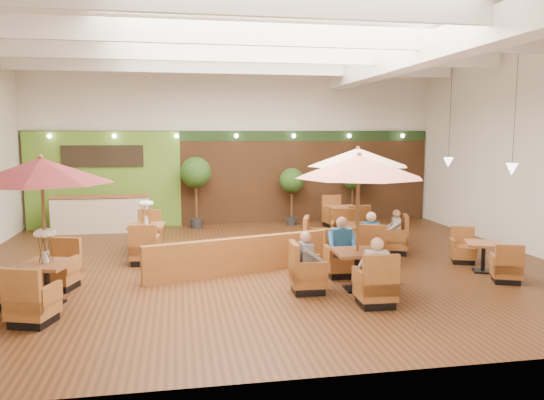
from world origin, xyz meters
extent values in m
plane|color=#381E0F|center=(0.00, 0.00, 0.00)|extent=(14.00, 14.00, 0.00)
cube|color=silver|center=(0.00, 6.00, 2.75)|extent=(14.00, 0.04, 5.50)
cube|color=silver|center=(0.00, -6.00, 2.75)|extent=(14.00, 0.04, 5.50)
cube|color=silver|center=(7.00, 0.00, 2.75)|extent=(0.04, 12.00, 5.50)
cube|color=white|center=(0.00, 0.00, 5.50)|extent=(14.00, 12.00, 0.04)
cube|color=brown|center=(0.00, 5.94, 1.60)|extent=(13.90, 0.10, 3.20)
cube|color=#1E3819|center=(0.00, 5.93, 3.05)|extent=(13.90, 0.12, 0.35)
cube|color=#5F912A|center=(-4.40, 5.88, 1.60)|extent=(5.00, 0.08, 3.20)
cube|color=black|center=(-4.40, 5.80, 2.40)|extent=(2.60, 0.08, 0.70)
cube|color=white|center=(3.50, 0.00, 4.95)|extent=(0.60, 11.00, 0.60)
cube|color=white|center=(0.00, -4.00, 5.15)|extent=(13.60, 0.12, 0.45)
cube|color=white|center=(0.00, -1.30, 5.15)|extent=(13.60, 0.12, 0.45)
cube|color=white|center=(0.00, 1.30, 5.15)|extent=(13.60, 0.12, 0.45)
cube|color=white|center=(0.00, 4.00, 5.15)|extent=(13.60, 0.12, 0.45)
cylinder|color=black|center=(5.80, -1.00, 3.90)|extent=(0.01, 0.01, 3.20)
cone|color=white|center=(5.80, -1.00, 2.30)|extent=(0.28, 0.28, 0.28)
cylinder|color=black|center=(5.80, 2.00, 3.90)|extent=(0.01, 0.01, 3.20)
cone|color=white|center=(5.80, 2.00, 2.30)|extent=(0.28, 0.28, 0.28)
sphere|color=#FFEAC6|center=(-6.00, 5.70, 3.05)|extent=(0.14, 0.14, 0.14)
sphere|color=#FFEAC6|center=(-4.00, 5.70, 3.05)|extent=(0.14, 0.14, 0.14)
sphere|color=#FFEAC6|center=(-2.00, 5.70, 3.05)|extent=(0.14, 0.14, 0.14)
sphere|color=#FFEAC6|center=(0.00, 5.70, 3.05)|extent=(0.14, 0.14, 0.14)
sphere|color=#FFEAC6|center=(2.00, 5.70, 3.05)|extent=(0.14, 0.14, 0.14)
sphere|color=#FFEAC6|center=(4.00, 5.70, 3.05)|extent=(0.14, 0.14, 0.14)
sphere|color=#FFEAC6|center=(6.00, 5.70, 3.05)|extent=(0.14, 0.14, 0.14)
cube|color=beige|center=(-4.40, 5.10, 0.55)|extent=(3.00, 0.70, 1.10)
cube|color=brown|center=(-4.40, 5.10, 1.15)|extent=(3.00, 0.75, 0.06)
cube|color=brown|center=(0.10, -0.52, 0.41)|extent=(5.80, 1.79, 0.83)
cube|color=brown|center=(-4.39, -2.29, 0.77)|extent=(1.15, 1.15, 0.06)
cylinder|color=black|center=(-4.39, -2.29, 0.40)|extent=(0.11, 0.11, 0.70)
cube|color=black|center=(-4.39, -2.29, 0.02)|extent=(0.61, 0.61, 0.04)
cube|color=brown|center=(-4.39, -3.30, 0.32)|extent=(0.84, 0.84, 0.34)
cube|color=brown|center=(-4.30, -3.57, 0.64)|extent=(0.66, 0.31, 0.75)
cube|color=brown|center=(-4.69, -3.21, 0.53)|extent=(0.27, 0.58, 0.30)
cube|color=brown|center=(-4.10, -3.40, 0.53)|extent=(0.27, 0.58, 0.30)
cube|color=black|center=(-4.39, -3.30, 0.07)|extent=(0.74, 0.74, 0.15)
cube|color=brown|center=(-4.39, -1.28, 0.32)|extent=(0.84, 0.84, 0.34)
cube|color=brown|center=(-4.48, -1.01, 0.64)|extent=(0.66, 0.31, 0.75)
cube|color=brown|center=(-4.10, -1.37, 0.53)|extent=(0.27, 0.58, 0.30)
cube|color=brown|center=(-4.69, -1.18, 0.53)|extent=(0.27, 0.58, 0.30)
cube|color=black|center=(-4.39, -1.28, 0.07)|extent=(0.74, 0.74, 0.15)
cube|color=brown|center=(-5.14, -2.20, 0.64)|extent=(0.31, 0.66, 0.75)
cylinder|color=brown|center=(-4.39, -2.29, 1.33)|extent=(0.06, 0.06, 2.67)
cone|color=maroon|center=(-4.39, -2.29, 2.49)|extent=(2.56, 2.56, 0.45)
sphere|color=brown|center=(-4.39, -2.29, 2.72)|extent=(0.10, 0.10, 0.10)
cylinder|color=silver|center=(-4.39, -2.29, 0.91)|extent=(0.10, 0.10, 0.22)
cube|color=brown|center=(1.53, -2.37, 0.77)|extent=(0.95, 0.95, 0.06)
cylinder|color=black|center=(1.53, -2.37, 0.40)|extent=(0.11, 0.11, 0.71)
cube|color=black|center=(1.53, -2.37, 0.02)|extent=(0.50, 0.50, 0.04)
cube|color=brown|center=(1.53, -3.39, 0.32)|extent=(0.69, 0.69, 0.34)
cube|color=brown|center=(1.54, -3.67, 0.64)|extent=(0.67, 0.13, 0.75)
cube|color=brown|center=(1.22, -3.38, 0.54)|extent=(0.11, 0.59, 0.30)
cube|color=brown|center=(1.84, -3.41, 0.54)|extent=(0.11, 0.59, 0.30)
cube|color=black|center=(1.53, -3.39, 0.08)|extent=(0.61, 0.61, 0.15)
cube|color=brown|center=(1.53, -1.35, 0.32)|extent=(0.69, 0.69, 0.34)
cube|color=brown|center=(1.52, -1.08, 0.64)|extent=(0.67, 0.13, 0.75)
cube|color=brown|center=(1.84, -1.37, 0.54)|extent=(0.11, 0.59, 0.30)
cube|color=brown|center=(1.22, -1.34, 0.54)|extent=(0.11, 0.59, 0.30)
cube|color=black|center=(1.53, -1.35, 0.08)|extent=(0.61, 0.61, 0.15)
cube|color=brown|center=(0.51, -2.37, 0.32)|extent=(0.69, 0.69, 0.34)
cube|color=brown|center=(0.79, -2.36, 0.64)|extent=(0.13, 0.67, 0.75)
cube|color=brown|center=(0.52, -2.06, 0.54)|extent=(0.59, 0.11, 0.30)
cube|color=brown|center=(0.49, -2.68, 0.54)|extent=(0.59, 0.11, 0.30)
cube|color=black|center=(0.51, -2.37, 0.08)|extent=(0.61, 0.61, 0.15)
cylinder|color=brown|center=(1.53, -2.37, 1.34)|extent=(0.06, 0.06, 2.68)
cone|color=#D87268|center=(1.53, -2.37, 2.50)|extent=(2.58, 2.58, 0.45)
sphere|color=brown|center=(1.53, -2.37, 2.73)|extent=(0.10, 0.10, 0.10)
cube|color=brown|center=(2.51, 0.51, 0.78)|extent=(1.18, 1.18, 0.07)
cylinder|color=black|center=(2.51, 0.51, 0.40)|extent=(0.11, 0.11, 0.72)
cube|color=black|center=(2.51, 0.51, 0.02)|extent=(0.62, 0.62, 0.04)
cube|color=brown|center=(2.51, -0.52, 0.33)|extent=(0.86, 0.86, 0.35)
cube|color=brown|center=(2.60, -0.79, 0.65)|extent=(0.67, 0.32, 0.76)
cube|color=brown|center=(2.21, -0.42, 0.55)|extent=(0.28, 0.60, 0.31)
cube|color=brown|center=(2.81, -0.62, 0.55)|extent=(0.28, 0.60, 0.31)
cube|color=black|center=(2.51, -0.52, 0.08)|extent=(0.76, 0.76, 0.15)
cube|color=brown|center=(2.51, 1.55, 0.33)|extent=(0.86, 0.86, 0.35)
cube|color=brown|center=(2.42, 1.82, 0.65)|extent=(0.67, 0.32, 0.76)
cube|color=brown|center=(2.81, 1.45, 0.55)|extent=(0.28, 0.60, 0.31)
cube|color=brown|center=(2.21, 1.65, 0.55)|extent=(0.28, 0.60, 0.31)
cube|color=black|center=(2.51, 1.55, 0.08)|extent=(0.76, 0.76, 0.15)
cube|color=brown|center=(1.48, 0.51, 0.33)|extent=(0.86, 0.86, 0.35)
cube|color=brown|center=(1.74, 0.61, 0.65)|extent=(0.32, 0.67, 0.76)
cube|color=brown|center=(1.58, 0.81, 0.55)|extent=(0.60, 0.28, 0.31)
cube|color=brown|center=(1.37, 0.21, 0.55)|extent=(0.60, 0.28, 0.31)
cube|color=black|center=(1.48, 0.51, 0.08)|extent=(0.76, 0.76, 0.15)
cube|color=brown|center=(3.55, 0.51, 0.33)|extent=(0.86, 0.86, 0.35)
cube|color=brown|center=(3.28, 0.42, 0.65)|extent=(0.32, 0.67, 0.76)
cube|color=brown|center=(3.44, 0.21, 0.55)|extent=(0.60, 0.28, 0.31)
cube|color=brown|center=(3.65, 0.81, 0.55)|extent=(0.60, 0.28, 0.31)
cube|color=black|center=(3.55, 0.51, 0.08)|extent=(0.76, 0.76, 0.15)
cylinder|color=brown|center=(2.51, 0.51, 1.36)|extent=(0.06, 0.06, 2.73)
cone|color=beige|center=(2.51, 0.51, 2.55)|extent=(2.62, 2.62, 0.45)
sphere|color=brown|center=(2.51, 0.51, 2.78)|extent=(0.10, 0.10, 0.10)
cube|color=brown|center=(-2.82, 1.57, 0.76)|extent=(0.96, 0.96, 0.06)
cylinder|color=black|center=(-2.82, 1.57, 0.39)|extent=(0.11, 0.11, 0.70)
cube|color=black|center=(-2.82, 1.57, 0.02)|extent=(0.51, 0.51, 0.04)
cube|color=brown|center=(-2.82, 0.56, 0.32)|extent=(0.70, 0.70, 0.34)
cube|color=brown|center=(-2.80, 0.28, 0.64)|extent=(0.66, 0.15, 0.74)
cube|color=brown|center=(-3.12, 0.58, 0.53)|extent=(0.13, 0.59, 0.30)
cube|color=brown|center=(-2.51, 0.54, 0.53)|extent=(0.13, 0.59, 0.30)
cube|color=black|center=(-2.82, 0.56, 0.07)|extent=(0.62, 0.62, 0.15)
cube|color=brown|center=(-2.82, 2.57, 0.32)|extent=(0.70, 0.70, 0.34)
cube|color=brown|center=(-2.84, 2.85, 0.64)|extent=(0.66, 0.15, 0.74)
cube|color=brown|center=(-2.51, 2.55, 0.53)|extent=(0.13, 0.59, 0.30)
cube|color=brown|center=(-3.12, 2.59, 0.53)|extent=(0.13, 0.59, 0.30)
cube|color=black|center=(-2.82, 2.57, 0.07)|extent=(0.62, 0.62, 0.15)
cylinder|color=silver|center=(-2.82, 1.57, 0.91)|extent=(0.10, 0.10, 0.22)
cube|color=brown|center=(4.82, -1.56, 0.65)|extent=(1.01, 1.01, 0.05)
cylinder|color=black|center=(4.82, -1.56, 0.34)|extent=(0.09, 0.09, 0.60)
cube|color=black|center=(4.82, -1.56, 0.02)|extent=(0.53, 0.53, 0.04)
cube|color=brown|center=(4.82, -2.42, 0.27)|extent=(0.73, 0.73, 0.29)
cube|color=brown|center=(4.91, -2.64, 0.55)|extent=(0.56, 0.30, 0.64)
cube|color=brown|center=(4.58, -2.32, 0.45)|extent=(0.26, 0.49, 0.25)
cube|color=brown|center=(5.07, -2.52, 0.45)|extent=(0.26, 0.49, 0.25)
cube|color=black|center=(4.82, -2.42, 0.06)|extent=(0.65, 0.65, 0.13)
cube|color=brown|center=(4.82, -0.69, 0.27)|extent=(0.73, 0.73, 0.29)
cube|color=brown|center=(4.73, -0.47, 0.55)|extent=(0.56, 0.30, 0.64)
cube|color=brown|center=(5.07, -0.79, 0.45)|extent=(0.26, 0.49, 0.25)
cube|color=brown|center=(4.58, -0.59, 0.45)|extent=(0.26, 0.49, 0.25)
cube|color=black|center=(4.82, -0.69, 0.06)|extent=(0.65, 0.65, 0.13)
cube|color=brown|center=(3.20, 3.65, 0.79)|extent=(1.05, 1.05, 0.07)
cylinder|color=black|center=(3.20, 3.65, 0.41)|extent=(0.11, 0.11, 0.72)
cube|color=black|center=(3.20, 3.65, 0.02)|extent=(0.56, 0.56, 0.04)
cube|color=brown|center=(3.20, 2.61, 0.33)|extent=(0.77, 0.77, 0.35)
cube|color=brown|center=(3.16, 2.32, 0.66)|extent=(0.69, 0.20, 0.77)
cube|color=brown|center=(2.89, 2.57, 0.55)|extent=(0.17, 0.61, 0.31)
cube|color=brown|center=(3.52, 2.65, 0.55)|extent=(0.17, 0.61, 0.31)
cube|color=black|center=(3.20, 2.61, 0.08)|extent=(0.68, 0.68, 0.15)
cube|color=brown|center=(3.20, 4.69, 0.33)|extent=(0.77, 0.77, 0.35)
cube|color=brown|center=(3.24, 4.98, 0.66)|extent=(0.69, 0.20, 0.77)
cube|color=brown|center=(3.52, 4.74, 0.55)|extent=(0.17, 0.61, 0.31)
cube|color=brown|center=(2.89, 4.65, 0.55)|extent=(0.17, 0.61, 0.31)
cube|color=black|center=(3.20, 4.69, 0.08)|extent=(0.68, 0.68, 0.15)
cylinder|color=black|center=(-1.40, 5.30, 0.16)|extent=(0.42, 0.42, 0.32)
cylinder|color=#472D19|center=(-1.40, 5.30, 1.01)|extent=(0.08, 0.08, 1.38)
sphere|color=#183A12|center=(-1.40, 5.30, 1.86)|extent=(1.02, 1.02, 1.02)
cylinder|color=black|center=(1.84, 5.30, 0.13)|extent=(0.35, 0.35, 0.26)
cylinder|color=#472D19|center=(1.84, 5.30, 0.84)|extent=(0.07, 0.07, 1.14)
sphere|color=#183A12|center=(1.84, 5.30, 1.54)|extent=(0.84, 0.84, 0.84)
cylinder|color=black|center=(4.03, 5.30, 0.14)|extent=(0.38, 0.38, 0.28)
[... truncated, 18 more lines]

